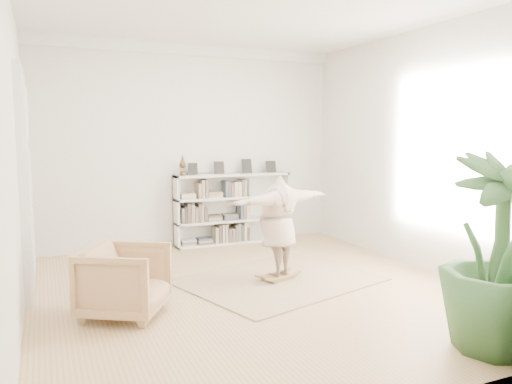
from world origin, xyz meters
TOP-DOWN VIEW (x-y plane):
  - floor at (0.00, 0.00)m, footprint 6.00×6.00m
  - room_shell at (0.00, 2.94)m, footprint 6.00×6.00m
  - doors at (-2.70, 1.30)m, footprint 0.09×1.78m
  - bookshelf at (0.74, 2.82)m, footprint 2.20×0.35m
  - armchair at (-1.70, -0.27)m, footprint 1.18×1.17m
  - rug at (0.46, 0.27)m, footprint 2.98×2.65m
  - rocker_board at (0.46, 0.27)m, footprint 0.51×0.39m
  - person at (0.46, 0.27)m, footprint 1.76×0.94m
  - houseplant at (1.37, -2.55)m, footprint 1.12×1.12m

SIDE VIEW (x-z plane):
  - floor at x=0.00m, z-range 0.00..0.00m
  - rug at x=0.46m, z-range 0.00..0.02m
  - rocker_board at x=0.46m, z-range 0.01..0.11m
  - armchair at x=-1.70m, z-range 0.00..0.79m
  - bookshelf at x=0.74m, z-range -0.18..1.46m
  - person at x=0.46m, z-range 0.12..1.50m
  - houseplant at x=1.37m, z-range 0.00..1.87m
  - doors at x=-2.70m, z-range -0.06..2.86m
  - room_shell at x=0.00m, z-range 0.51..6.51m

